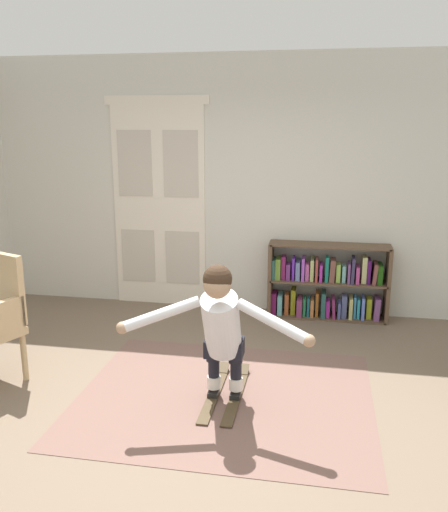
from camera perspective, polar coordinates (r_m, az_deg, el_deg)
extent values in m
plane|color=#6F5D4B|center=(4.24, -3.58, -16.77)|extent=(7.20, 7.20, 0.00)
cube|color=silver|center=(6.24, 1.98, 7.41)|extent=(6.00, 0.10, 2.90)
cube|color=silver|center=(6.52, -9.15, 5.09)|extent=(0.55, 0.04, 2.35)
cube|color=beige|center=(6.45, -9.39, 9.61)|extent=(0.41, 0.01, 0.76)
cube|color=beige|center=(6.62, -9.01, 0.04)|extent=(0.41, 0.01, 0.64)
cube|color=silver|center=(6.36, -4.45, 5.01)|extent=(0.55, 0.04, 2.35)
cube|color=beige|center=(6.28, -4.59, 9.64)|extent=(0.41, 0.01, 0.76)
cube|color=beige|center=(6.46, -4.40, -0.17)|extent=(0.41, 0.01, 0.64)
cube|color=silver|center=(6.36, -7.16, 16.01)|extent=(1.22, 0.04, 0.10)
cube|color=brown|center=(4.52, 0.09, -14.58)|extent=(2.35, 1.98, 0.01)
cube|color=brown|center=(6.19, 4.93, -2.37)|extent=(0.04, 0.30, 0.85)
cube|color=brown|center=(6.22, 16.86, -2.88)|extent=(0.04, 0.30, 0.85)
cube|color=brown|center=(6.30, 10.73, -6.26)|extent=(1.29, 0.30, 0.02)
cube|color=brown|center=(6.17, 10.90, -2.64)|extent=(1.29, 0.30, 0.02)
cube|color=brown|center=(6.07, 11.08, 1.12)|extent=(1.29, 0.30, 0.02)
cube|color=#5E1543|center=(6.27, 5.32, -4.87)|extent=(0.06, 0.20, 0.25)
cube|color=#5C9C9F|center=(6.27, 5.96, -4.96)|extent=(0.05, 0.24, 0.23)
cube|color=#9B4A24|center=(6.27, 6.66, -4.94)|extent=(0.05, 0.17, 0.24)
cube|color=olive|center=(6.27, 7.32, -4.70)|extent=(0.05, 0.18, 0.30)
cube|color=#78315A|center=(6.25, 7.97, -5.24)|extent=(0.06, 0.24, 0.20)
cube|color=#287F4A|center=(6.27, 8.48, -5.19)|extent=(0.03, 0.19, 0.20)
cube|color=#175969|center=(6.25, 8.89, -5.22)|extent=(0.03, 0.16, 0.21)
cube|color=#AF6C3B|center=(6.27, 9.28, -5.23)|extent=(0.04, 0.24, 0.20)
cube|color=#914F1B|center=(6.26, 9.78, -4.90)|extent=(0.03, 0.20, 0.28)
cube|color=#244D4A|center=(6.25, 10.43, -4.95)|extent=(0.05, 0.24, 0.28)
cube|color=#B72EA7|center=(6.26, 10.87, -5.35)|extent=(0.04, 0.17, 0.19)
cube|color=#7D285C|center=(6.25, 11.48, -5.28)|extent=(0.05, 0.23, 0.23)
cube|color=#464F89|center=(6.26, 12.02, -5.49)|extent=(0.03, 0.20, 0.18)
cube|color=#4D5789|center=(6.25, 12.53, -5.15)|extent=(0.06, 0.14, 0.26)
cube|color=tan|center=(6.27, 13.19, -5.22)|extent=(0.04, 0.23, 0.24)
cube|color=#3E8FCC|center=(6.28, 13.60, -5.17)|extent=(0.03, 0.16, 0.25)
cube|color=#30A5B6|center=(6.29, 13.95, -5.31)|extent=(0.03, 0.16, 0.22)
cube|color=#5D76CE|center=(6.27, 14.41, -5.25)|extent=(0.03, 0.20, 0.25)
cube|color=#A1B122|center=(6.30, 15.00, -5.28)|extent=(0.05, 0.14, 0.23)
cube|color=#74457C|center=(6.28, 15.79, -5.30)|extent=(0.07, 0.21, 0.25)
cube|color=#31675D|center=(6.16, 5.30, -1.29)|extent=(0.04, 0.21, 0.23)
cube|color=olive|center=(6.15, 5.77, -1.25)|extent=(0.06, 0.21, 0.24)
cube|color=#6E1C4F|center=(6.13, 6.31, -1.19)|extent=(0.05, 0.14, 0.27)
cube|color=#642B70|center=(6.14, 6.81, -1.59)|extent=(0.04, 0.17, 0.18)
cube|color=#6629BF|center=(6.15, 7.34, -1.23)|extent=(0.03, 0.19, 0.25)
cube|color=#6376A5|center=(6.16, 7.82, -1.43)|extent=(0.05, 0.23, 0.21)
cube|color=purple|center=(6.12, 8.36, -1.30)|extent=(0.03, 0.21, 0.26)
cube|color=#B9559A|center=(6.13, 8.77, -1.62)|extent=(0.04, 0.16, 0.19)
cube|color=#ABBA6E|center=(6.15, 9.28, -1.34)|extent=(0.04, 0.23, 0.24)
cube|color=#A13F3B|center=(6.12, 9.74, -1.40)|extent=(0.03, 0.21, 0.25)
cube|color=purple|center=(6.14, 10.18, -1.67)|extent=(0.03, 0.20, 0.19)
cube|color=#167868|center=(6.11, 10.80, -1.33)|extent=(0.04, 0.15, 0.28)
cube|color=brown|center=(6.12, 11.36, -1.47)|extent=(0.07, 0.18, 0.26)
cube|color=#8EBD4B|center=(6.14, 11.94, -1.68)|extent=(0.05, 0.16, 0.20)
cube|color=#71B4B1|center=(6.13, 12.51, -1.81)|extent=(0.04, 0.15, 0.19)
cube|color=#714582|center=(6.13, 13.01, -1.69)|extent=(0.03, 0.20, 0.22)
cube|color=#342D52|center=(6.12, 13.41, -1.41)|extent=(0.04, 0.22, 0.29)
cube|color=#B43F8B|center=(6.15, 13.88, -1.85)|extent=(0.04, 0.20, 0.19)
cube|color=#C9CF86|center=(6.16, 14.55, -1.36)|extent=(0.06, 0.16, 0.29)
cube|color=#411156|center=(6.17, 14.99, -1.49)|extent=(0.04, 0.22, 0.26)
cube|color=brown|center=(6.16, 15.59, -1.73)|extent=(0.06, 0.22, 0.23)
cube|color=#1F5312|center=(6.19, 16.06, -1.76)|extent=(0.06, 0.24, 0.21)
cylinder|color=tan|center=(5.00, -20.31, -9.95)|extent=(0.07, 0.07, 0.42)
cube|color=#493924|center=(4.53, -1.07, -14.37)|extent=(0.09, 0.92, 0.01)
cube|color=#493924|center=(4.89, -0.06, -11.69)|extent=(0.09, 0.11, 0.06)
cube|color=black|center=(4.50, -1.12, -14.22)|extent=(0.08, 0.12, 0.04)
cube|color=#493924|center=(4.50, 1.25, -14.57)|extent=(0.09, 0.92, 0.01)
cube|color=#493924|center=(4.87, 2.07, -11.84)|extent=(0.09, 0.11, 0.06)
cube|color=black|center=(4.47, 1.21, -14.42)|extent=(0.08, 0.12, 0.04)
cylinder|color=white|center=(4.48, -1.08, -13.12)|extent=(0.11, 0.11, 0.10)
cylinder|color=black|center=(4.39, -1.09, -10.79)|extent=(0.09, 0.09, 0.30)
cylinder|color=black|center=(4.32, -1.16, -9.64)|extent=(0.11, 0.11, 0.22)
cylinder|color=white|center=(4.45, 1.26, -13.30)|extent=(0.11, 0.11, 0.10)
cylinder|color=black|center=(4.36, 1.27, -10.97)|extent=(0.09, 0.09, 0.30)
cylinder|color=black|center=(4.30, 1.23, -9.81)|extent=(0.11, 0.11, 0.22)
cube|color=black|center=(4.31, 0.03, -9.63)|extent=(0.30, 0.18, 0.14)
cylinder|color=silver|center=(4.11, -0.24, -7.24)|extent=(0.28, 0.48, 0.59)
sphere|color=tan|center=(3.84, -0.71, -3.06)|extent=(0.20, 0.20, 0.20)
sphere|color=#382619|center=(3.83, -0.69, -2.45)|extent=(0.21, 0.21, 0.21)
cylinder|color=silver|center=(3.95, -6.66, -6.12)|extent=(0.56, 0.31, 0.23)
sphere|color=tan|center=(3.96, -10.68, -7.45)|extent=(0.09, 0.09, 0.09)
cylinder|color=silver|center=(3.81, 5.17, -6.88)|extent=(0.56, 0.31, 0.23)
sphere|color=tan|center=(3.72, 8.94, -8.81)|extent=(0.09, 0.09, 0.09)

